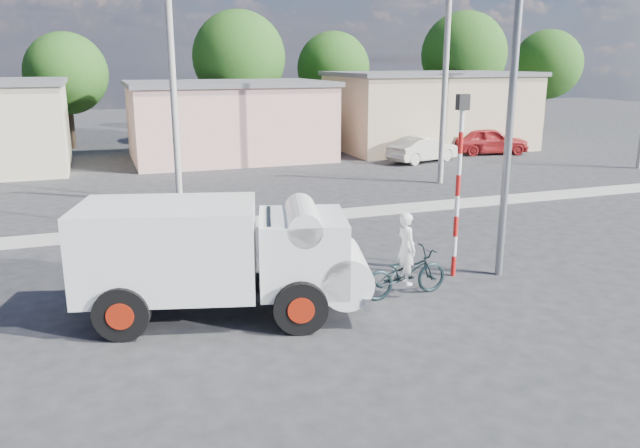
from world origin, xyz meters
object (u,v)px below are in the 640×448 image
object	(u,v)px
truck	(224,254)
car_red	(488,141)
bicycle	(405,273)
cyclist	(406,261)
traffic_pole	(459,171)
streetlight	(508,67)
car_cream	(423,149)

from	to	relation	value
truck	car_red	distance (m)	25.47
bicycle	cyclist	xyz separation A→B (m)	(0.00, 0.00, 0.27)
truck	traffic_pole	world-z (taller)	traffic_pole
streetlight	car_cream	bearing A→B (deg)	66.68
streetlight	truck	bearing A→B (deg)	-178.01
bicycle	traffic_pole	xyz separation A→B (m)	(1.74, 0.80, 2.06)
cyclist	traffic_pole	bearing A→B (deg)	-68.99
cyclist	traffic_pole	xyz separation A→B (m)	(1.74, 0.80, 1.79)
cyclist	car_red	bearing A→B (deg)	-42.66
cyclist	streetlight	distance (m)	4.97
truck	cyclist	bearing A→B (deg)	11.05
cyclist	car_red	distance (m)	22.98
truck	car_cream	world-z (taller)	truck
car_cream	bicycle	bearing A→B (deg)	132.93
bicycle	traffic_pole	bearing A→B (deg)	-68.99
bicycle	cyclist	size ratio (longest dim) A/B	1.27
car_red	streetlight	size ratio (longest dim) A/B	0.49
truck	streetlight	world-z (taller)	streetlight
bicycle	car_cream	distance (m)	19.21
bicycle	car_cream	xyz separation A→B (m)	(9.63, 16.63, 0.11)
car_cream	car_red	distance (m)	4.96
truck	bicycle	size ratio (longest dim) A/B	2.96
bicycle	cyclist	world-z (taller)	cyclist
car_red	car_cream	bearing A→B (deg)	116.01
bicycle	car_red	world-z (taller)	car_red
car_red	streetlight	world-z (taller)	streetlight
traffic_pole	streetlight	xyz separation A→B (m)	(0.94, -0.30, 2.37)
car_cream	car_red	world-z (taller)	car_red
traffic_pole	bicycle	bearing A→B (deg)	-155.24
truck	car_red	bearing A→B (deg)	58.73
car_cream	streetlight	distance (m)	18.08
cyclist	streetlight	size ratio (longest dim) A/B	0.18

